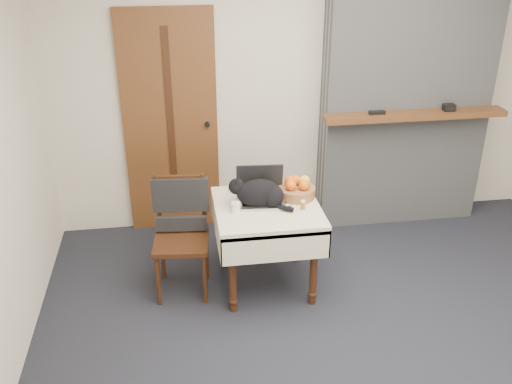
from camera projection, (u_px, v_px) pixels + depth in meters
ground at (364, 351)px, 3.85m from camera, size 4.50×4.50×0.00m
room_shell at (364, 76)px, 3.49m from camera, size 4.52×4.01×2.61m
door at (171, 125)px, 5.01m from camera, size 0.82×0.10×2.00m
chimney at (407, 86)px, 5.05m from camera, size 1.62×0.48×2.60m
side_table at (267, 219)px, 4.30m from camera, size 0.78×0.78×0.70m
laptop at (260, 193)px, 4.31m from camera, size 0.38×0.33×0.27m
cat at (260, 193)px, 4.21m from camera, size 0.47×0.29×0.24m
cream_jar at (236, 207)px, 4.15m from camera, size 0.07×0.07×0.08m
pill_bottle at (303, 205)px, 4.18m from camera, size 0.04×0.04×0.07m
fruit_basket at (297, 189)px, 4.36m from camera, size 0.28×0.28×0.16m
desk_clutter at (284, 203)px, 4.29m from camera, size 0.14×0.02×0.01m
chair at (181, 219)px, 4.31m from camera, size 0.45×0.44×0.92m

